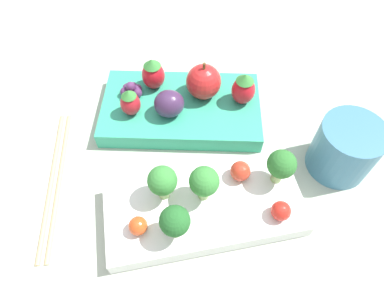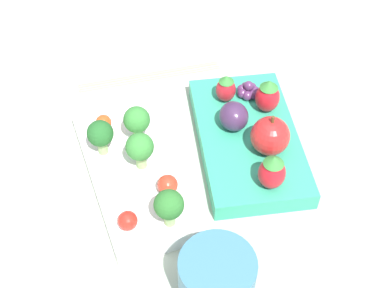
{
  "view_description": "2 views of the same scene",
  "coord_description": "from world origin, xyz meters",
  "views": [
    {
      "loc": [
        0.03,
        0.23,
        0.38
      ],
      "look_at": [
        0.01,
        -0.01,
        0.04
      ],
      "focal_mm": 32.0,
      "sensor_mm": 36.0,
      "label": 1
    },
    {
      "loc": [
        -0.41,
        0.11,
        0.52
      ],
      "look_at": [
        0.01,
        -0.01,
        0.04
      ],
      "focal_mm": 50.0,
      "sensor_mm": 36.0,
      "label": 2
    }
  ],
  "objects": [
    {
      "name": "broccoli_floret_0",
      "position": [
        -0.0,
        0.06,
        0.06
      ],
      "size": [
        0.03,
        0.03,
        0.05
      ],
      "color": "#93B770",
      "rests_on": "bento_box_savoury"
    },
    {
      "name": "ground_plane",
      "position": [
        0.0,
        0.0,
        0.0
      ],
      "size": [
        4.0,
        4.0,
        0.0
      ],
      "primitive_type": "plane",
      "color": "#ADB7A3"
    },
    {
      "name": "bento_box_savoury",
      "position": [
        -0.0,
        0.07,
        0.01
      ],
      "size": [
        0.23,
        0.12,
        0.02
      ],
      "color": "white",
      "rests_on": "ground_plane"
    },
    {
      "name": "cherry_tomato_0",
      "position": [
        -0.05,
        0.04,
        0.03
      ],
      "size": [
        0.02,
        0.02,
        0.02
      ],
      "color": "red",
      "rests_on": "bento_box_savoury"
    },
    {
      "name": "broccoli_floret_1",
      "position": [
        0.04,
        0.05,
        0.05
      ],
      "size": [
        0.03,
        0.03,
        0.05
      ],
      "color": "#93B770",
      "rests_on": "bento_box_savoury"
    },
    {
      "name": "bento_box_fruit",
      "position": [
        0.01,
        -0.08,
        0.01
      ],
      "size": [
        0.23,
        0.15,
        0.03
      ],
      "color": "#33A87F",
      "rests_on": "ground_plane"
    },
    {
      "name": "strawberry_0",
      "position": [
        0.08,
        -0.07,
        0.04
      ],
      "size": [
        0.03,
        0.03,
        0.04
      ],
      "color": "red",
      "rests_on": "bento_box_fruit"
    },
    {
      "name": "broccoli_floret_3",
      "position": [
        -0.09,
        0.05,
        0.05
      ],
      "size": [
        0.03,
        0.03,
        0.05
      ],
      "color": "#93B770",
      "rests_on": "bento_box_savoury"
    },
    {
      "name": "plum",
      "position": [
        0.03,
        -0.07,
        0.04
      ],
      "size": [
        0.04,
        0.04,
        0.04
      ],
      "color": "#42284C",
      "rests_on": "bento_box_fruit"
    },
    {
      "name": "cherry_tomato_1",
      "position": [
        -0.08,
        0.09,
        0.03
      ],
      "size": [
        0.02,
        0.02,
        0.02
      ],
      "color": "red",
      "rests_on": "bento_box_savoury"
    },
    {
      "name": "cherry_tomato_2",
      "position": [
        0.07,
        0.09,
        0.03
      ],
      "size": [
        0.02,
        0.02,
        0.02
      ],
      "color": "#DB4C1E",
      "rests_on": "bento_box_savoury"
    },
    {
      "name": "grape_cluster",
      "position": [
        0.08,
        -0.11,
        0.03
      ],
      "size": [
        0.03,
        0.03,
        0.02
      ],
      "color": "#562D5B",
      "rests_on": "bento_box_fruit"
    },
    {
      "name": "chopsticks_pair",
      "position": [
        0.18,
        0.01,
        0.0
      ],
      "size": [
        0.02,
        0.21,
        0.01
      ],
      "color": "tan",
      "rests_on": "ground_plane"
    },
    {
      "name": "broccoli_floret_2",
      "position": [
        0.04,
        0.1,
        0.05
      ],
      "size": [
        0.03,
        0.03,
        0.05
      ],
      "color": "#93B770",
      "rests_on": "bento_box_savoury"
    },
    {
      "name": "strawberry_1",
      "position": [
        -0.07,
        -0.08,
        0.05
      ],
      "size": [
        0.03,
        0.03,
        0.05
      ],
      "color": "red",
      "rests_on": "bento_box_fruit"
    },
    {
      "name": "strawberry_2",
      "position": [
        0.05,
        -0.12,
        0.05
      ],
      "size": [
        0.03,
        0.03,
        0.05
      ],
      "color": "red",
      "rests_on": "bento_box_fruit"
    },
    {
      "name": "apple",
      "position": [
        -0.02,
        -0.1,
        0.05
      ],
      "size": [
        0.05,
        0.05,
        0.06
      ],
      "color": "red",
      "rests_on": "bento_box_fruit"
    },
    {
      "name": "drinking_cup",
      "position": [
        -0.18,
        0.02,
        0.04
      ],
      "size": [
        0.08,
        0.08,
        0.07
      ],
      "color": "teal",
      "rests_on": "ground_plane"
    }
  ]
}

